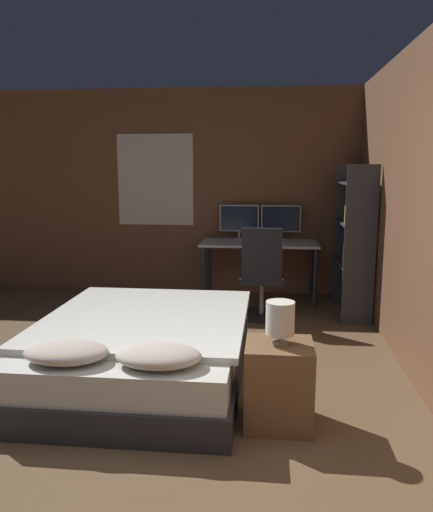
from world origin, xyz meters
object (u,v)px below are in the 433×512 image
Objects in this scene: monitor_right at (281,220)px; keyboard at (259,244)px; office_chair at (262,282)px; bedside_lamp at (280,319)px; bed at (143,349)px; computer_mouse at (281,244)px; bookshelf at (355,234)px; desk at (259,249)px; nightstand at (279,384)px; monitor_left at (239,220)px.

keyboard is (-0.27, -0.47, -0.25)m from monitor_right.
keyboard is 0.68m from office_chair.
bed is at bearing 150.36° from bedside_lamp.
bedside_lamp reaches higher than bed.
keyboard is 5.18× the size of computer_mouse.
computer_mouse is (0.27, 0.00, 0.01)m from keyboard.
computer_mouse is 0.04× the size of bookshelf.
computer_mouse is at bearing -89.88° from monitor_right.
bed is 2.72m from desk.
monitor_right reaches higher than nightstand.
keyboard is 0.27m from computer_mouse.
keyboard is (-0.21, 2.93, 0.04)m from bedside_lamp.
monitor_left is 0.60m from keyboard.
monitor_left is at bearing 97.98° from bedside_lamp.
office_chair is at bearing 93.79° from bedside_lamp.
monitor_left is at bearing 78.13° from bed.
nightstand is at bearing -82.02° from monitor_left.
office_chair reaches higher than computer_mouse.
monitor_right is (0.27, 0.24, 0.34)m from desk.
bed is 4.07× the size of monitor_left.
bed is 7.42× the size of bedside_lamp.
bed is 5.72× the size of keyboard.
keyboard is 1.15m from bookshelf.
nightstand is at bearing -86.21° from office_chair.
computer_mouse is at bearing -40.63° from desk.
bookshelf reaches higher than nightstand.
keyboard is (0.00, -0.23, 0.10)m from desk.
bed is at bearing -101.87° from monitor_left.
bed is at bearing -115.93° from computer_mouse.
bed is 3.74× the size of nightstand.
monitor_left reaches higher than keyboard.
bookshelf is (1.35, -0.82, -0.07)m from monitor_left.
bedside_lamp is at bearing -108.74° from bookshelf.
desk is at bearing 90.00° from keyboard.
monitor_right is (0.06, 3.39, 0.73)m from nightstand.
desk is 4.04× the size of keyboard.
monitor_left is at bearing 139.12° from computer_mouse.
monitor_right is 1.15m from bookshelf.
desk is 20.95× the size of computer_mouse.
keyboard is at bearing 94.94° from office_chair.
monitor_left reaches higher than office_chair.
bedside_lamp is at bearing -90.00° from nightstand.
desk is 1.41× the size of office_chair.
desk is 2.88× the size of monitor_right.
monitor_left reaches higher than bedside_lamp.
nightstand is 3.47m from monitor_right.
office_chair is at bearing -166.68° from bookshelf.
office_chair is at bearing -85.06° from keyboard.
monitor_left is 0.49× the size of office_chair.
bed is 2.95m from monitor_left.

